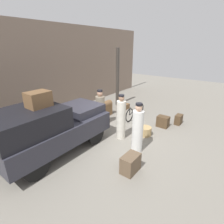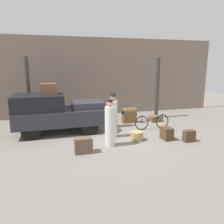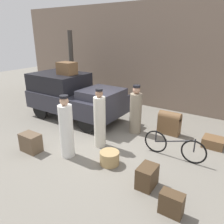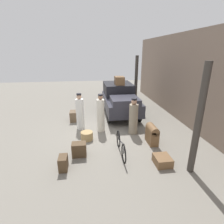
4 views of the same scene
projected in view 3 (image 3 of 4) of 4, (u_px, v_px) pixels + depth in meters
name	position (u px, v px, depth m)	size (l,w,h in m)	color
ground_plane	(103.00, 141.00, 6.96)	(30.00, 30.00, 0.00)	gray
station_building_facade	(158.00, 57.00, 9.38)	(16.00, 0.15, 4.50)	gray
canopy_pillar_left	(72.00, 69.00, 9.87)	(0.20, 0.20, 3.34)	#38332D
truck	(73.00, 95.00, 8.53)	(3.81, 1.80, 1.73)	black
bicycle	(174.00, 146.00, 5.91)	(1.72, 0.04, 0.71)	black
wicker_basket	(110.00, 158.00, 5.67)	(0.51, 0.51, 0.35)	tan
porter_lifting_near_truck	(136.00, 112.00, 7.30)	(0.40, 0.40, 1.65)	gray
porter_carrying_trunk	(66.00, 129.00, 5.85)	(0.37, 0.37, 1.74)	white
porter_with_bicycle	(100.00, 121.00, 6.38)	(0.35, 0.35, 1.78)	silver
suitcase_black_upright	(147.00, 177.00, 4.82)	(0.36, 0.51, 0.50)	#4C3823
suitcase_small_leather	(169.00, 122.00, 7.31)	(0.73, 0.34, 0.79)	brown
trunk_wicker_pale	(171.00, 204.00, 4.09)	(0.44, 0.27, 0.46)	#4C3823
suitcase_tan_flat	(31.00, 143.00, 6.27)	(0.60, 0.38, 0.54)	brown
trunk_large_brown	(213.00, 142.00, 6.55)	(0.59, 0.52, 0.29)	brown
trunk_on_truck_roof	(67.00, 68.00, 8.29)	(0.66, 0.52, 0.46)	brown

